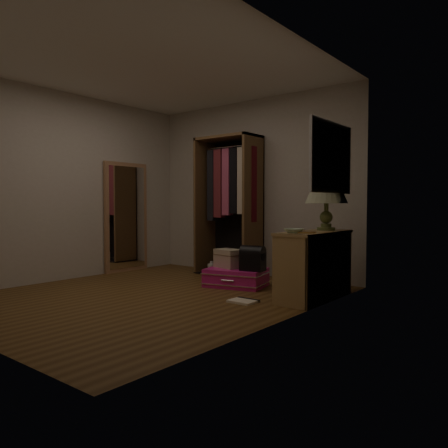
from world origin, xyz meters
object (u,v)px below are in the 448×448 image
at_px(pink_suitcase, 236,277).
at_px(train_case, 229,258).
at_px(table_lamp, 326,192).
at_px(white_jug, 212,269).
at_px(black_bag, 253,258).
at_px(console_bookshelf, 316,263).
at_px(floor_mirror, 126,217).
at_px(open_wardrobe, 231,195).

bearing_deg(pink_suitcase, train_case, 161.40).
height_order(table_lamp, white_jug, table_lamp).
distance_m(train_case, table_lamp, 1.53).
bearing_deg(pink_suitcase, table_lamp, -2.93).
height_order(pink_suitcase, table_lamp, table_lamp).
relative_size(black_bag, table_lamp, 0.52).
relative_size(table_lamp, white_jug, 2.92).
bearing_deg(black_bag, pink_suitcase, 166.35).
bearing_deg(train_case, console_bookshelf, 11.12).
distance_m(black_bag, white_jug, 1.24).
relative_size(train_case, table_lamp, 0.66).
relative_size(floor_mirror, table_lamp, 2.81).
height_order(console_bookshelf, white_jug, console_bookshelf).
bearing_deg(table_lamp, open_wardrobe, 164.70).
bearing_deg(floor_mirror, black_bag, 0.95).
bearing_deg(floor_mirror, pink_suitcase, 1.55).
distance_m(open_wardrobe, white_jug, 1.14).
distance_m(floor_mirror, black_bag, 2.43).
xyz_separation_m(open_wardrobe, train_case, (0.51, -0.71, -0.84)).
relative_size(train_case, black_bag, 1.25).
bearing_deg(floor_mirror, table_lamp, 5.08).
bearing_deg(black_bag, table_lamp, 6.30).
bearing_deg(train_case, floor_mirror, -166.06).
distance_m(console_bookshelf, table_lamp, 0.84).
height_order(open_wardrobe, black_bag, open_wardrobe).
height_order(console_bookshelf, table_lamp, table_lamp).
xyz_separation_m(open_wardrobe, table_lamp, (1.77, -0.48, 0.00)).
distance_m(open_wardrobe, train_case, 1.21).
bearing_deg(pink_suitcase, console_bookshelf, -15.07).
relative_size(console_bookshelf, floor_mirror, 0.66).
distance_m(pink_suitcase, train_case, 0.27).
height_order(floor_mirror, table_lamp, floor_mirror).
relative_size(console_bookshelf, open_wardrobe, 0.55).
relative_size(console_bookshelf, white_jug, 5.40).
bearing_deg(open_wardrobe, floor_mirror, -152.42).
distance_m(pink_suitcase, white_jug, 0.95).
bearing_deg(white_jug, table_lamp, -7.33).
xyz_separation_m(console_bookshelf, black_bag, (-0.85, -0.01, -0.00)).
relative_size(floor_mirror, train_case, 4.29).
bearing_deg(open_wardrobe, pink_suitcase, -48.22).
bearing_deg(white_jug, train_case, -34.35).
xyz_separation_m(floor_mirror, table_lamp, (3.24, 0.29, 0.34)).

